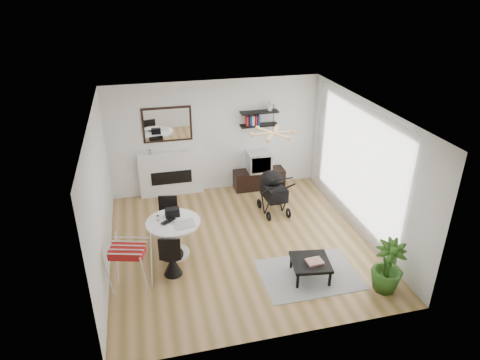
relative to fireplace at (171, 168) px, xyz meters
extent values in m
plane|color=olive|center=(1.10, -2.42, -0.69)|extent=(5.00, 5.00, 0.00)
plane|color=white|center=(1.10, -2.42, 2.01)|extent=(5.00, 5.00, 0.00)
plane|color=white|center=(1.10, 0.08, 0.66)|extent=(5.00, 0.00, 5.00)
plane|color=white|center=(-1.40, -2.42, 0.66)|extent=(0.00, 5.00, 5.00)
plane|color=white|center=(3.60, -2.42, 0.66)|extent=(0.00, 5.00, 5.00)
cube|color=white|center=(3.50, -2.22, 0.66)|extent=(0.04, 3.60, 2.60)
cube|color=white|center=(0.00, 0.00, -0.14)|extent=(1.50, 0.15, 1.10)
cube|color=black|center=(0.00, -0.06, -0.21)|extent=(0.95, 0.06, 0.32)
cube|color=black|center=(0.00, 0.06, 1.06)|extent=(1.12, 0.03, 0.82)
cube|color=white|center=(0.00, 0.04, 1.06)|extent=(1.02, 0.01, 0.72)
cube|color=black|center=(2.14, -0.05, 0.91)|extent=(0.90, 0.25, 0.04)
cube|color=black|center=(2.14, -0.05, 1.23)|extent=(0.90, 0.25, 0.04)
cube|color=black|center=(2.14, -0.15, -0.45)|extent=(1.25, 0.44, 0.47)
cube|color=silver|center=(2.12, -0.15, 0.02)|extent=(0.56, 0.48, 0.48)
cube|color=black|center=(2.12, -0.39, 0.02)|extent=(0.47, 0.01, 0.39)
cylinder|color=white|center=(-0.19, -2.50, -0.66)|extent=(0.54, 0.54, 0.06)
cylinder|color=white|center=(-0.19, -2.50, -0.31)|extent=(0.14, 0.14, 0.64)
cylinder|color=white|center=(-0.19, -2.50, 0.03)|extent=(1.00, 1.00, 0.04)
imported|color=black|center=(-0.25, -2.53, 0.06)|extent=(0.35, 0.33, 0.02)
cube|color=black|center=(-0.18, -2.30, 0.13)|extent=(0.27, 0.17, 0.16)
cube|color=silver|center=(-0.01, -2.65, 0.05)|extent=(0.42, 0.36, 0.01)
cylinder|color=white|center=(-0.46, -2.39, 0.10)|extent=(0.06, 0.06, 0.09)
cylinder|color=black|center=(-0.25, -1.90, -0.26)|extent=(0.41, 0.41, 0.05)
cone|color=black|center=(-0.25, -1.90, -0.49)|extent=(0.34, 0.34, 0.39)
cube|color=black|center=(-0.22, -1.72, -0.03)|extent=(0.38, 0.11, 0.42)
cylinder|color=black|center=(-0.29, -3.07, -0.27)|extent=(0.41, 0.41, 0.05)
cone|color=black|center=(-0.29, -3.07, -0.49)|extent=(0.33, 0.33, 0.39)
cube|color=black|center=(-0.33, -3.26, -0.03)|extent=(0.37, 0.11, 0.42)
cube|color=maroon|center=(-0.99, -3.37, 0.15)|extent=(0.61, 0.45, 0.15)
cube|color=black|center=(2.12, -1.41, -0.18)|extent=(0.47, 0.66, 0.30)
ellipsoid|color=black|center=(2.10, -1.22, 0.05)|extent=(0.51, 0.51, 0.36)
cylinder|color=black|center=(2.15, -1.81, 0.32)|extent=(0.47, 0.07, 0.03)
torus|color=black|center=(1.86, -1.13, -0.59)|extent=(0.07, 0.22, 0.22)
torus|color=black|center=(2.33, -1.09, -0.59)|extent=(0.07, 0.22, 0.22)
torus|color=black|center=(1.91, -1.72, -0.59)|extent=(0.07, 0.22, 0.22)
torus|color=black|center=(2.37, -1.68, -0.59)|extent=(0.07, 0.22, 0.22)
cube|color=#989898|center=(2.05, -3.67, -0.68)|extent=(1.71, 1.24, 0.01)
cube|color=black|center=(2.04, -3.73, -0.37)|extent=(0.74, 0.74, 0.06)
cube|color=black|center=(1.72, -3.97, -0.53)|extent=(0.04, 0.04, 0.28)
cube|color=black|center=(2.27, -4.05, -0.53)|extent=(0.04, 0.04, 0.28)
cube|color=black|center=(1.81, -3.42, -0.53)|extent=(0.04, 0.04, 0.28)
cube|color=black|center=(2.36, -3.50, -0.53)|extent=(0.04, 0.04, 0.28)
cube|color=#BB382E|center=(2.08, -3.79, -0.32)|extent=(0.29, 0.24, 0.04)
imported|color=#295518|center=(3.15, -4.33, -0.22)|extent=(0.67, 0.67, 0.94)
camera|label=1|loc=(-0.59, -9.32, 4.17)|focal=32.00mm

